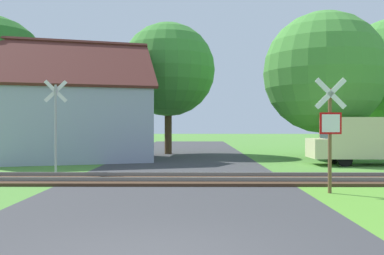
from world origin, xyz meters
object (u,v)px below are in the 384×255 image
at_px(house, 71,121).
at_px(mail_truck, 366,139).
at_px(stop_sign_near, 330,128).
at_px(tree_right, 324,73).
at_px(crossing_sign_far, 56,120).
at_px(tree_center, 168,70).

xyz_separation_m(house, mail_truck, (14.71, -2.71, -0.87)).
distance_m(stop_sign_near, mail_truck, 9.32).
relative_size(house, tree_right, 1.20).
bearing_deg(stop_sign_near, crossing_sign_far, -26.21).
bearing_deg(tree_center, stop_sign_near, -70.75).
xyz_separation_m(stop_sign_near, crossing_sign_far, (-9.13, 4.58, 0.27)).
xyz_separation_m(crossing_sign_far, mail_truck, (13.41, 3.68, -0.85)).
bearing_deg(tree_right, tree_center, 156.46).
distance_m(stop_sign_near, tree_right, 12.69).
height_order(stop_sign_near, tree_center, tree_center).
height_order(crossing_sign_far, tree_center, tree_center).
relative_size(tree_center, tree_right, 1.04).
bearing_deg(crossing_sign_far, tree_right, 14.14).
xyz_separation_m(crossing_sign_far, tree_right, (12.53, 7.28, 2.68)).
distance_m(house, tree_center, 7.62).
bearing_deg(crossing_sign_far, mail_truck, -0.69).
relative_size(tree_right, mail_truck, 1.66).
xyz_separation_m(house, tree_right, (13.83, 0.89, 2.66)).
distance_m(tree_right, mail_truck, 5.12).
relative_size(tree_center, mail_truck, 1.72).
relative_size(stop_sign_near, tree_right, 0.39).
bearing_deg(tree_center, tree_right, -23.54).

